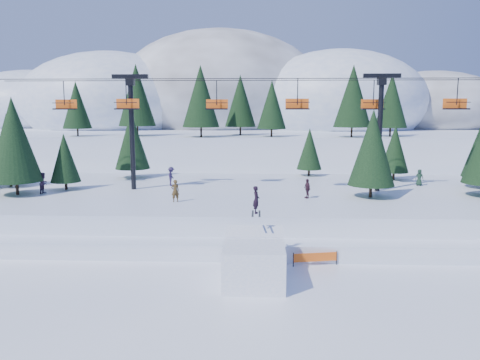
{
  "coord_description": "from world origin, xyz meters",
  "views": [
    {
      "loc": [
        2.42,
        -23.68,
        9.65
      ],
      "look_at": [
        1.21,
        6.0,
        5.2
      ],
      "focal_mm": 35.0,
      "sensor_mm": 36.0,
      "label": 1
    }
  ],
  "objects_px": {
    "chairlift": "(254,114)",
    "banner_near": "(315,257)",
    "jump_kicker": "(254,261)",
    "banner_far": "(407,250)"
  },
  "relations": [
    {
      "from": "jump_kicker",
      "to": "banner_near",
      "type": "relative_size",
      "value": 1.88
    },
    {
      "from": "jump_kicker",
      "to": "banner_far",
      "type": "height_order",
      "value": "jump_kicker"
    },
    {
      "from": "banner_near",
      "to": "jump_kicker",
      "type": "bearing_deg",
      "value": -142.19
    },
    {
      "from": "chairlift",
      "to": "banner_far",
      "type": "bearing_deg",
      "value": -48.67
    },
    {
      "from": "chairlift",
      "to": "banner_near",
      "type": "bearing_deg",
      "value": -73.37
    },
    {
      "from": "banner_near",
      "to": "banner_far",
      "type": "bearing_deg",
      "value": 15.77
    },
    {
      "from": "chairlift",
      "to": "banner_near",
      "type": "xyz_separation_m",
      "value": [
        4.0,
        -13.41,
        -8.78
      ]
    },
    {
      "from": "jump_kicker",
      "to": "banner_near",
      "type": "distance_m",
      "value": 4.86
    },
    {
      "from": "jump_kicker",
      "to": "banner_far",
      "type": "distance_m",
      "value": 11.1
    },
    {
      "from": "chairlift",
      "to": "banner_near",
      "type": "distance_m",
      "value": 16.52
    }
  ]
}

